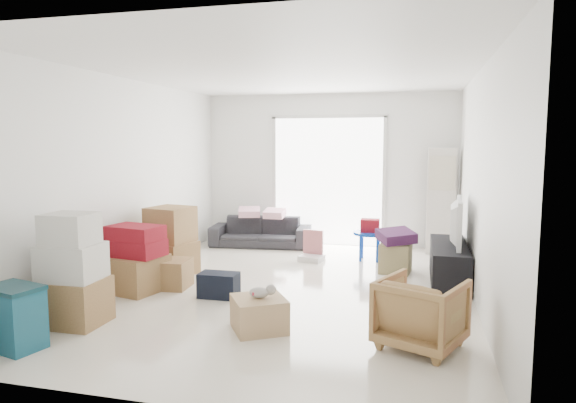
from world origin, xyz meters
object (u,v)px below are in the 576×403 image
(television, at_px, (450,239))
(ottoman, at_px, (395,258))
(ac_tower, at_px, (441,201))
(storage_bins, at_px, (14,317))
(sofa, at_px, (261,227))
(kids_table, at_px, (370,231))
(tv_console, at_px, (449,263))
(armchair, at_px, (421,309))
(wood_crate, at_px, (259,314))

(television, distance_m, ottoman, 0.87)
(ac_tower, bearing_deg, storage_bins, -127.22)
(sofa, height_order, kids_table, sofa)
(tv_console, bearing_deg, kids_table, 138.44)
(tv_console, height_order, armchair, armchair)
(ac_tower, relative_size, armchair, 2.49)
(armchair, xyz_separation_m, wood_crate, (-1.55, 0.05, -0.19))
(storage_bins, bearing_deg, armchair, 14.78)
(armchair, relative_size, ottoman, 1.69)
(wood_crate, bearing_deg, storage_bins, -153.78)
(tv_console, bearing_deg, television, 0.00)
(storage_bins, bearing_deg, ottoman, 48.54)
(ac_tower, bearing_deg, wood_crate, -114.48)
(armchair, height_order, ottoman, armchair)
(sofa, height_order, storage_bins, sofa)
(wood_crate, bearing_deg, armchair, -1.71)
(tv_console, relative_size, television, 1.44)
(kids_table, bearing_deg, storage_bins, -122.88)
(storage_bins, height_order, kids_table, kids_table)
(wood_crate, bearing_deg, television, 50.22)
(storage_bins, distance_m, wood_crate, 2.22)
(ac_tower, relative_size, ottoman, 4.20)
(sofa, bearing_deg, ac_tower, -3.31)
(sofa, height_order, wood_crate, sofa)
(storage_bins, xyz_separation_m, wood_crate, (1.99, 0.98, -0.13))
(storage_bins, height_order, wood_crate, storage_bins)
(ac_tower, height_order, kids_table, ac_tower)
(television, xyz_separation_m, sofa, (-3.12, 1.64, -0.23))
(kids_table, relative_size, wood_crate, 1.33)
(storage_bins, relative_size, wood_crate, 1.18)
(ac_tower, distance_m, armchair, 4.18)
(tv_console, distance_m, television, 0.32)
(ac_tower, bearing_deg, armchair, -94.36)
(ottoman, bearing_deg, armchair, -82.74)
(armchair, xyz_separation_m, ottoman, (-0.34, 2.68, -0.14))
(sofa, relative_size, wood_crate, 3.58)
(ac_tower, height_order, armchair, ac_tower)
(sofa, relative_size, kids_table, 2.69)
(ottoman, height_order, kids_table, kids_table)
(sofa, distance_m, kids_table, 2.09)
(tv_console, xyz_separation_m, storage_bins, (-3.90, -3.27, 0.04))
(television, bearing_deg, ottoman, 67.55)
(sofa, distance_m, storage_bins, 4.98)
(television, xyz_separation_m, storage_bins, (-3.90, -3.27, -0.29))
(ac_tower, bearing_deg, ottoman, -114.31)
(tv_console, bearing_deg, ottoman, 154.33)
(tv_console, relative_size, kids_table, 2.33)
(tv_console, distance_m, ottoman, 0.79)
(armchair, bearing_deg, ac_tower, -70.89)
(ac_tower, xyz_separation_m, tv_console, (0.05, -1.79, -0.62))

